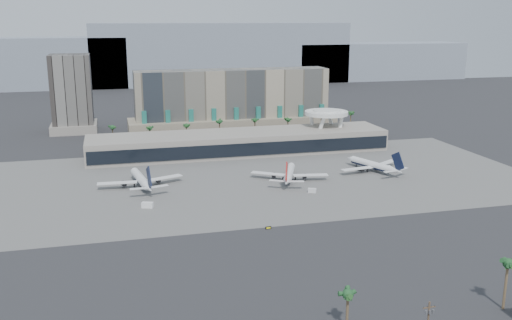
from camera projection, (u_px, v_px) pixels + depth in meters
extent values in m
plane|color=#232326|center=(301.00, 215.00, 224.13)|extent=(900.00, 900.00, 0.00)
cube|color=#5B5B59|center=(265.00, 178.00, 275.81)|extent=(260.00, 130.00, 0.06)
cube|color=gray|center=(3.00, 64.00, 615.72)|extent=(260.00, 60.00, 55.00)
cube|color=gray|center=(221.00, 53.00, 671.89)|extent=(300.00, 60.00, 70.00)
cube|color=gray|center=(376.00, 61.00, 723.23)|extent=(220.00, 60.00, 45.00)
cube|color=tan|center=(232.00, 101.00, 385.94)|extent=(130.00, 22.00, 42.00)
cube|color=tan|center=(233.00, 124.00, 387.93)|extent=(140.00, 30.00, 10.00)
cube|color=#206F62|center=(145.00, 125.00, 363.07)|extent=(3.00, 2.00, 18.00)
cube|color=#206F62|center=(168.00, 124.00, 366.69)|extent=(3.00, 2.00, 18.00)
cube|color=#206F62|center=(191.00, 123.00, 370.32)|extent=(3.00, 2.00, 18.00)
cube|color=#206F62|center=(214.00, 122.00, 373.94)|extent=(3.00, 2.00, 18.00)
cube|color=#206F62|center=(236.00, 121.00, 377.56)|extent=(3.00, 2.00, 18.00)
cube|color=#206F62|center=(258.00, 120.00, 381.19)|extent=(3.00, 2.00, 18.00)
cube|color=#206F62|center=(280.00, 119.00, 384.81)|extent=(3.00, 2.00, 18.00)
cube|color=#206F62|center=(301.00, 118.00, 388.44)|extent=(3.00, 2.00, 18.00)
cube|color=#206F62|center=(321.00, 117.00, 392.06)|extent=(3.00, 2.00, 18.00)
cube|color=black|center=(72.00, 94.00, 382.86)|extent=(26.00, 26.00, 52.00)
cube|color=#A19A8D|center=(74.00, 127.00, 388.42)|extent=(30.00, 30.00, 6.00)
cube|color=#A19A8D|center=(239.00, 143.00, 326.06)|extent=(170.00, 32.00, 12.00)
cube|color=black|center=(246.00, 150.00, 310.96)|extent=(168.00, 0.60, 7.00)
cube|color=black|center=(239.00, 130.00, 324.31)|extent=(170.00, 12.00, 2.50)
cylinder|color=white|center=(332.00, 125.00, 351.30)|extent=(6.98, 6.99, 21.89)
cylinder|color=white|center=(312.00, 126.00, 348.22)|extent=(6.98, 6.99, 21.89)
cylinder|color=white|center=(320.00, 130.00, 336.26)|extent=(6.98, 6.99, 21.89)
cylinder|color=white|center=(340.00, 129.00, 339.34)|extent=(6.98, 6.99, 21.89)
cylinder|color=white|center=(326.00, 113.00, 341.61)|extent=(26.00, 26.00, 2.20)
cylinder|color=white|center=(326.00, 111.00, 341.29)|extent=(16.00, 16.00, 1.20)
cylinder|color=brown|center=(113.00, 137.00, 342.04)|extent=(0.70, 0.70, 12.00)
sphere|color=#1F4F26|center=(112.00, 128.00, 340.67)|extent=(2.80, 2.80, 2.80)
cylinder|color=brown|center=(150.00, 135.00, 347.36)|extent=(0.70, 0.70, 12.00)
sphere|color=#1F4F26|center=(150.00, 126.00, 345.98)|extent=(2.80, 2.80, 2.80)
cylinder|color=brown|center=(186.00, 133.00, 352.67)|extent=(0.70, 0.70, 12.00)
sphere|color=#1F4F26|center=(186.00, 124.00, 351.30)|extent=(2.80, 2.80, 2.80)
cylinder|color=brown|center=(219.00, 132.00, 357.75)|extent=(0.70, 0.70, 12.00)
sphere|color=#1F4F26|center=(219.00, 123.00, 356.37)|extent=(2.80, 2.80, 2.80)
cylinder|color=brown|center=(255.00, 130.00, 363.30)|extent=(0.70, 0.70, 12.00)
sphere|color=#1F4F26|center=(255.00, 121.00, 361.93)|extent=(2.80, 2.80, 2.80)
cylinder|color=brown|center=(288.00, 128.00, 368.62)|extent=(0.70, 0.70, 12.00)
sphere|color=#1F4F26|center=(288.00, 120.00, 367.24)|extent=(2.80, 2.80, 2.80)
cylinder|color=brown|center=(320.00, 127.00, 373.93)|extent=(0.70, 0.70, 12.00)
sphere|color=#1F4F26|center=(320.00, 118.00, 372.56)|extent=(2.80, 2.80, 2.80)
cylinder|color=brown|center=(352.00, 125.00, 379.49)|extent=(0.70, 0.70, 12.00)
sphere|color=#1F4F26|center=(352.00, 117.00, 378.11)|extent=(2.80, 2.80, 2.80)
cube|color=#4C3826|center=(429.00, 307.00, 130.86)|extent=(3.20, 0.22, 0.22)
cylinder|color=slate|center=(426.00, 313.00, 130.56)|extent=(0.56, 0.56, 0.90)
cylinder|color=slate|center=(430.00, 312.00, 130.77)|extent=(0.56, 0.56, 0.90)
cylinder|color=slate|center=(433.00, 312.00, 130.99)|extent=(0.56, 0.56, 0.90)
cylinder|color=black|center=(424.00, 307.00, 130.46)|extent=(0.12, 0.12, 0.30)
cylinder|color=black|center=(435.00, 306.00, 131.14)|extent=(0.12, 0.12, 0.30)
cylinder|color=white|center=(140.00, 178.00, 262.11)|extent=(7.87, 26.98, 3.91)
cylinder|color=black|center=(140.00, 179.00, 262.14)|extent=(7.71, 26.44, 3.84)
cone|color=white|center=(134.00, 171.00, 275.78)|extent=(4.53, 4.94, 3.91)
cone|color=white|center=(149.00, 188.00, 246.62)|extent=(5.19, 9.29, 3.91)
cube|color=white|center=(117.00, 183.00, 257.29)|extent=(17.82, 4.95, 0.34)
cube|color=white|center=(164.00, 178.00, 265.46)|extent=(17.87, 9.86, 0.34)
cylinder|color=black|center=(124.00, 184.00, 259.08)|extent=(2.71, 4.19, 2.15)
cylinder|color=black|center=(158.00, 180.00, 265.02)|extent=(2.71, 4.19, 2.15)
cube|color=black|center=(149.00, 177.00, 244.08)|extent=(1.81, 8.86, 10.30)
cube|color=white|center=(139.00, 189.00, 243.95)|extent=(7.85, 2.24, 0.24)
cube|color=white|center=(159.00, 186.00, 247.30)|extent=(8.12, 4.30, 0.24)
cylinder|color=black|center=(136.00, 179.00, 272.07)|extent=(0.49, 0.49, 1.57)
cylinder|color=black|center=(134.00, 186.00, 260.71)|extent=(0.69, 0.69, 1.57)
cylinder|color=black|center=(148.00, 184.00, 263.08)|extent=(0.69, 0.69, 1.57)
cylinder|color=white|center=(289.00, 173.00, 272.87)|extent=(12.80, 24.68, 3.68)
cylinder|color=black|center=(289.00, 173.00, 272.90)|extent=(12.55, 24.18, 3.61)
cone|color=white|center=(292.00, 165.00, 286.72)|extent=(4.96, 5.22, 3.68)
cone|color=white|center=(287.00, 181.00, 257.17)|extent=(6.51, 9.06, 3.68)
cube|color=white|center=(268.00, 174.00, 273.40)|extent=(15.81, 12.31, 0.32)
cube|color=white|center=(311.00, 175.00, 270.83)|extent=(16.96, 6.49, 0.32)
cylinder|color=black|center=(274.00, 175.00, 273.72)|extent=(3.26, 4.17, 2.03)
cylinder|color=black|center=(305.00, 176.00, 271.84)|extent=(3.26, 4.17, 2.03)
cube|color=#B31814|center=(287.00, 172.00, 254.69)|extent=(3.55, 7.93, 9.69)
cube|color=white|center=(277.00, 181.00, 256.70)|extent=(7.39, 5.43, 0.23)
cube|color=white|center=(296.00, 181.00, 255.65)|extent=(7.64, 3.74, 0.23)
cylinder|color=black|center=(291.00, 172.00, 282.91)|extent=(0.46, 0.46, 1.47)
cylinder|color=black|center=(283.00, 178.00, 272.98)|extent=(0.64, 0.64, 1.47)
cylinder|color=black|center=(295.00, 179.00, 272.23)|extent=(0.64, 0.64, 1.47)
cylinder|color=white|center=(370.00, 164.00, 288.47)|extent=(12.26, 24.93, 3.70)
cylinder|color=black|center=(370.00, 165.00, 288.50)|extent=(12.02, 24.43, 3.62)
cone|color=white|center=(350.00, 159.00, 299.99)|extent=(4.92, 5.19, 3.70)
cone|color=white|center=(395.00, 171.00, 275.41)|extent=(6.37, 9.09, 3.70)
cube|color=white|center=(357.00, 169.00, 282.23)|extent=(17.00, 6.09, 0.32)
cube|color=white|center=(386.00, 163.00, 293.50)|extent=(16.03, 12.04, 0.32)
cylinder|color=black|center=(360.00, 169.00, 284.36)|extent=(3.20, 4.18, 2.03)
cylinder|color=black|center=(381.00, 165.00, 292.56)|extent=(3.20, 4.18, 2.03)
cube|color=black|center=(398.00, 162.00, 273.14)|extent=(3.36, 8.03, 9.73)
cube|color=white|center=(391.00, 171.00, 272.25)|extent=(7.66, 3.58, 0.23)
cube|color=white|center=(402.00, 169.00, 276.87)|extent=(7.47, 5.31, 0.23)
cylinder|color=black|center=(356.00, 165.00, 296.93)|extent=(0.46, 0.46, 1.48)
cylinder|color=black|center=(367.00, 170.00, 286.72)|extent=(0.65, 0.65, 1.48)
cylinder|color=black|center=(376.00, 169.00, 290.00)|extent=(0.65, 0.65, 1.48)
cube|color=white|center=(148.00, 205.00, 232.34)|extent=(5.14, 3.75, 2.27)
cube|color=silver|center=(312.00, 190.00, 252.70)|extent=(4.14, 3.38, 1.86)
cube|color=black|center=(268.00, 228.00, 208.92)|extent=(2.23, 0.56, 1.00)
cube|color=gold|center=(268.00, 228.00, 208.75)|extent=(1.60, 0.24, 0.60)
cylinder|color=black|center=(266.00, 228.00, 208.78)|extent=(0.12, 0.12, 0.60)
cylinder|color=black|center=(270.00, 228.00, 209.17)|extent=(0.12, 0.12, 0.60)
cylinder|color=brown|center=(347.00, 311.00, 140.92)|extent=(0.70, 0.70, 9.54)
sphere|color=#1F4F26|center=(348.00, 295.00, 139.84)|extent=(2.80, 2.80, 2.80)
cylinder|color=brown|center=(506.00, 286.00, 150.08)|extent=(0.70, 0.70, 13.32)
sphere|color=#1F4F26|center=(508.00, 263.00, 148.55)|extent=(2.80, 2.80, 2.80)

